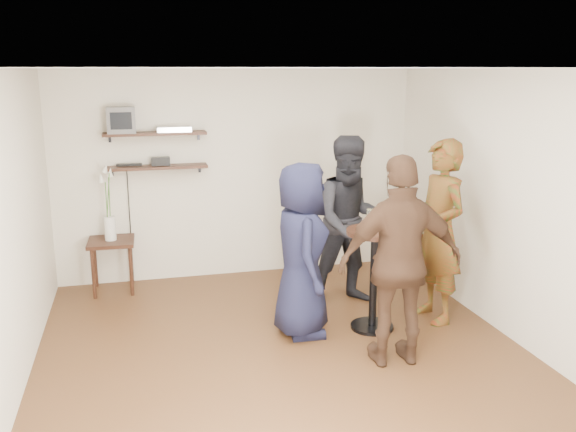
{
  "coord_description": "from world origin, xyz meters",
  "views": [
    {
      "loc": [
        -1.26,
        -5.0,
        2.6
      ],
      "look_at": [
        0.12,
        0.4,
        1.24
      ],
      "focal_mm": 38.0,
      "sensor_mm": 36.0,
      "label": 1
    }
  ],
  "objects_px": {
    "dvd_deck": "(174,129)",
    "person_dark": "(352,221)",
    "side_table": "(112,248)",
    "crt_monitor": "(121,120)",
    "drinks_table": "(374,266)",
    "radio": "(161,161)",
    "person_navy": "(301,250)",
    "person_plaid": "(439,232)",
    "person_brown": "(401,262)"
  },
  "relations": [
    {
      "from": "crt_monitor",
      "to": "person_dark",
      "type": "relative_size",
      "value": 0.17
    },
    {
      "from": "person_dark",
      "to": "person_navy",
      "type": "height_order",
      "value": "person_dark"
    },
    {
      "from": "radio",
      "to": "person_brown",
      "type": "height_order",
      "value": "person_brown"
    },
    {
      "from": "radio",
      "to": "person_navy",
      "type": "relative_size",
      "value": 0.13
    },
    {
      "from": "dvd_deck",
      "to": "person_navy",
      "type": "bearing_deg",
      "value": -60.62
    },
    {
      "from": "drinks_table",
      "to": "person_navy",
      "type": "distance_m",
      "value": 0.77
    },
    {
      "from": "dvd_deck",
      "to": "person_brown",
      "type": "bearing_deg",
      "value": -57.18
    },
    {
      "from": "crt_monitor",
      "to": "person_navy",
      "type": "xyz_separation_m",
      "value": [
        1.66,
        -1.88,
        -1.15
      ]
    },
    {
      "from": "radio",
      "to": "person_dark",
      "type": "distance_m",
      "value": 2.4
    },
    {
      "from": "radio",
      "to": "person_plaid",
      "type": "xyz_separation_m",
      "value": [
        2.71,
        -1.88,
        -0.56
      ]
    },
    {
      "from": "person_navy",
      "to": "crt_monitor",
      "type": "bearing_deg",
      "value": 47.08
    },
    {
      "from": "radio",
      "to": "person_navy",
      "type": "distance_m",
      "value": 2.34
    },
    {
      "from": "radio",
      "to": "person_navy",
      "type": "height_order",
      "value": "person_navy"
    },
    {
      "from": "dvd_deck",
      "to": "radio",
      "type": "distance_m",
      "value": 0.42
    },
    {
      "from": "crt_monitor",
      "to": "person_dark",
      "type": "distance_m",
      "value": 2.91
    },
    {
      "from": "dvd_deck",
      "to": "person_dark",
      "type": "distance_m",
      "value": 2.38
    },
    {
      "from": "dvd_deck",
      "to": "drinks_table",
      "type": "distance_m",
      "value": 2.92
    },
    {
      "from": "crt_monitor",
      "to": "person_brown",
      "type": "height_order",
      "value": "crt_monitor"
    },
    {
      "from": "drinks_table",
      "to": "person_dark",
      "type": "distance_m",
      "value": 0.79
    },
    {
      "from": "crt_monitor",
      "to": "person_brown",
      "type": "xyz_separation_m",
      "value": [
        2.33,
        -2.69,
        -1.07
      ]
    },
    {
      "from": "crt_monitor",
      "to": "person_plaid",
      "type": "height_order",
      "value": "crt_monitor"
    },
    {
      "from": "crt_monitor",
      "to": "person_brown",
      "type": "relative_size",
      "value": 0.17
    },
    {
      "from": "radio",
      "to": "dvd_deck",
      "type": "bearing_deg",
      "value": 0.0
    },
    {
      "from": "person_brown",
      "to": "crt_monitor",
      "type": "bearing_deg",
      "value": -44.43
    },
    {
      "from": "side_table",
      "to": "crt_monitor",
      "type": "bearing_deg",
      "value": 41.05
    },
    {
      "from": "crt_monitor",
      "to": "side_table",
      "type": "distance_m",
      "value": 1.51
    },
    {
      "from": "dvd_deck",
      "to": "person_dark",
      "type": "xyz_separation_m",
      "value": [
        1.82,
        -1.21,
        -0.95
      ]
    },
    {
      "from": "radio",
      "to": "side_table",
      "type": "xyz_separation_m",
      "value": [
        -0.63,
        -0.18,
        -0.99
      ]
    },
    {
      "from": "person_plaid",
      "to": "person_dark",
      "type": "distance_m",
      "value": 0.98
    },
    {
      "from": "side_table",
      "to": "person_dark",
      "type": "xyz_separation_m",
      "value": [
        2.62,
        -1.03,
        0.42
      ]
    },
    {
      "from": "crt_monitor",
      "to": "radio",
      "type": "bearing_deg",
      "value": 0.0
    },
    {
      "from": "side_table",
      "to": "drinks_table",
      "type": "bearing_deg",
      "value": -34.39
    },
    {
      "from": "person_dark",
      "to": "person_brown",
      "type": "xyz_separation_m",
      "value": [
        -0.09,
        -1.48,
        -0.0
      ]
    },
    {
      "from": "person_dark",
      "to": "person_brown",
      "type": "distance_m",
      "value": 1.48
    },
    {
      "from": "crt_monitor",
      "to": "side_table",
      "type": "bearing_deg",
      "value": -138.95
    },
    {
      "from": "drinks_table",
      "to": "person_brown",
      "type": "distance_m",
      "value": 0.79
    },
    {
      "from": "drinks_table",
      "to": "person_plaid",
      "type": "xyz_separation_m",
      "value": [
        0.74,
        0.07,
        0.29
      ]
    },
    {
      "from": "dvd_deck",
      "to": "drinks_table",
      "type": "relative_size",
      "value": 0.38
    },
    {
      "from": "radio",
      "to": "person_brown",
      "type": "xyz_separation_m",
      "value": [
        1.91,
        -2.69,
        -0.57
      ]
    },
    {
      "from": "dvd_deck",
      "to": "person_navy",
      "type": "xyz_separation_m",
      "value": [
        1.06,
        -1.88,
        -1.03
      ]
    },
    {
      "from": "person_navy",
      "to": "dvd_deck",
      "type": "bearing_deg",
      "value": 35.05
    },
    {
      "from": "person_dark",
      "to": "person_navy",
      "type": "distance_m",
      "value": 1.02
    },
    {
      "from": "radio",
      "to": "person_dark",
      "type": "bearing_deg",
      "value": -31.24
    },
    {
      "from": "person_brown",
      "to": "drinks_table",
      "type": "bearing_deg",
      "value": -90.0
    },
    {
      "from": "drinks_table",
      "to": "dvd_deck",
      "type": "bearing_deg",
      "value": 132.61
    },
    {
      "from": "radio",
      "to": "side_table",
      "type": "relative_size",
      "value": 0.35
    },
    {
      "from": "crt_monitor",
      "to": "person_navy",
      "type": "distance_m",
      "value": 2.75
    },
    {
      "from": "side_table",
      "to": "drinks_table",
      "type": "distance_m",
      "value": 3.15
    },
    {
      "from": "dvd_deck",
      "to": "person_plaid",
      "type": "relative_size",
      "value": 0.21
    },
    {
      "from": "radio",
      "to": "side_table",
      "type": "distance_m",
      "value": 1.18
    }
  ]
}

